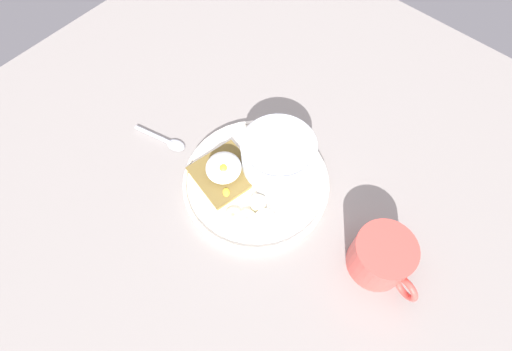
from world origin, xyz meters
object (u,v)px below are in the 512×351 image
(oatmeal_bowl, at_px, (278,155))
(toast_slice, at_px, (224,174))
(banana_slice_back, at_px, (233,216))
(spoon, at_px, (166,141))
(banana_slice_right, at_px, (265,219))
(coffee_mug, at_px, (382,256))
(banana_slice_left, at_px, (258,203))
(banana_slice_front, at_px, (247,219))
(poached_egg, at_px, (224,168))

(oatmeal_bowl, bearing_deg, toast_slice, 143.59)
(oatmeal_bowl, relative_size, banana_slice_back, 3.41)
(spoon, bearing_deg, banana_slice_back, -98.67)
(oatmeal_bowl, bearing_deg, banana_slice_back, -176.15)
(banana_slice_right, bearing_deg, coffee_mug, -70.01)
(banana_slice_left, relative_size, coffee_mug, 0.32)
(banana_slice_right, bearing_deg, oatmeal_bowl, 28.99)
(banana_slice_right, distance_m, spoon, 0.25)
(banana_slice_back, bearing_deg, banana_slice_right, -55.75)
(banana_slice_left, height_order, spoon, banana_slice_left)
(banana_slice_front, relative_size, coffee_mug, 0.34)
(banana_slice_left, xyz_separation_m, banana_slice_right, (-0.01, -0.03, 0.00))
(banana_slice_front, distance_m, spoon, 0.23)
(oatmeal_bowl, height_order, banana_slice_right, oatmeal_bowl)
(toast_slice, height_order, coffee_mug, coffee_mug)
(oatmeal_bowl, xyz_separation_m, banana_slice_back, (-0.13, -0.01, -0.03))
(oatmeal_bowl, height_order, banana_slice_back, oatmeal_bowl)
(banana_slice_right, bearing_deg, toast_slice, 80.71)
(oatmeal_bowl, relative_size, coffee_mug, 1.05)
(coffee_mug, bearing_deg, banana_slice_right, 109.99)
(poached_egg, height_order, spoon, poached_egg)
(oatmeal_bowl, distance_m, coffee_mug, 0.24)
(banana_slice_right, bearing_deg, banana_slice_left, 62.13)
(banana_slice_back, relative_size, banana_slice_right, 0.81)
(poached_egg, bearing_deg, spoon, 96.86)
(toast_slice, relative_size, banana_slice_front, 2.81)
(banana_slice_right, height_order, spoon, banana_slice_right)
(toast_slice, height_order, banana_slice_front, toast_slice)
(coffee_mug, height_order, spoon, coffee_mug)
(toast_slice, height_order, banana_slice_back, same)
(banana_slice_right, bearing_deg, poached_egg, 80.92)
(poached_egg, distance_m, banana_slice_back, 0.09)
(banana_slice_back, xyz_separation_m, coffee_mug, (0.10, -0.23, 0.02))
(oatmeal_bowl, xyz_separation_m, banana_slice_front, (-0.12, -0.03, -0.03))
(banana_slice_front, height_order, banana_slice_back, banana_slice_back)
(oatmeal_bowl, bearing_deg, poached_egg, 144.03)
(banana_slice_back, xyz_separation_m, spoon, (0.03, 0.21, -0.01))
(toast_slice, xyz_separation_m, banana_slice_front, (-0.04, -0.09, -0.00))
(toast_slice, distance_m, banana_slice_back, 0.08)
(banana_slice_back, height_order, coffee_mug, coffee_mug)
(banana_slice_back, bearing_deg, poached_egg, 53.71)
(coffee_mug, bearing_deg, oatmeal_bowl, 82.72)
(toast_slice, bearing_deg, poached_egg, -131.47)
(banana_slice_back, bearing_deg, toast_slice, 53.66)
(toast_slice, distance_m, coffee_mug, 0.30)
(oatmeal_bowl, height_order, toast_slice, oatmeal_bowl)
(banana_slice_left, distance_m, coffee_mug, 0.22)
(poached_egg, height_order, banana_slice_front, poached_egg)
(banana_slice_front, xyz_separation_m, banana_slice_left, (0.03, 0.00, 0.00))
(banana_slice_front, xyz_separation_m, spoon, (0.02, 0.23, -0.01))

